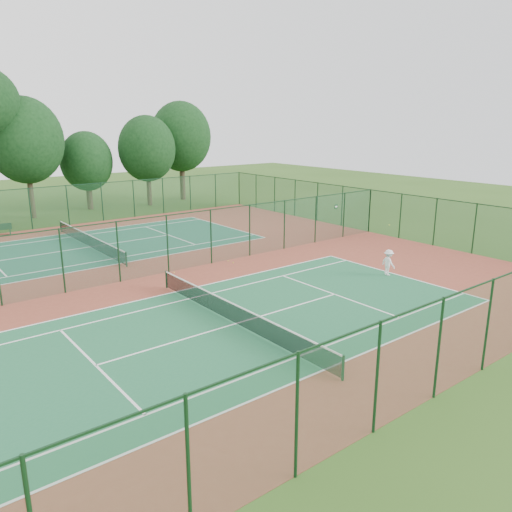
# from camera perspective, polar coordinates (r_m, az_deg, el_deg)

# --- Properties ---
(ground) EXTENTS (120.00, 120.00, 0.00)m
(ground) POSITION_cam_1_polar(r_m,az_deg,el_deg) (29.89, -12.52, -2.32)
(ground) COLOR #2F531A
(ground) RESTS_ON ground
(red_pad) EXTENTS (40.00, 36.00, 0.01)m
(red_pad) POSITION_cam_1_polar(r_m,az_deg,el_deg) (29.89, -12.52, -2.31)
(red_pad) COLOR brown
(red_pad) RESTS_ON ground
(court_near) EXTENTS (23.77, 10.97, 0.01)m
(court_near) POSITION_cam_1_polar(r_m,az_deg,el_deg) (22.54, -2.36, -7.76)
(court_near) COLOR #1F623C
(court_near) RESTS_ON red_pad
(court_far) EXTENTS (23.77, 10.97, 0.01)m
(court_far) POSITION_cam_1_polar(r_m,az_deg,el_deg) (37.95, -18.48, 0.98)
(court_far) COLOR #1B573D
(court_far) RESTS_ON red_pad
(fence_north) EXTENTS (40.00, 0.09, 3.50)m
(fence_north) POSITION_cam_1_polar(r_m,az_deg,el_deg) (46.06, -22.53, 5.20)
(fence_north) COLOR #1A502A
(fence_north) RESTS_ON ground
(fence_south) EXTENTS (40.00, 0.09, 3.50)m
(fence_south) POSITION_cam_1_polar(r_m,az_deg,el_deg) (16.04, 17.15, -11.51)
(fence_south) COLOR #1B532D
(fence_south) RESTS_ON ground
(fence_east) EXTENTS (0.09, 36.00, 3.50)m
(fence_east) POSITION_cam_1_polar(r_m,az_deg,el_deg) (41.82, 12.85, 5.08)
(fence_east) COLOR #1A5032
(fence_east) RESTS_ON ground
(fence_divider) EXTENTS (40.00, 0.09, 3.50)m
(fence_divider) POSITION_cam_1_polar(r_m,az_deg,el_deg) (29.42, -12.71, 0.95)
(fence_divider) COLOR #194C33
(fence_divider) RESTS_ON ground
(tennis_net_near) EXTENTS (0.10, 12.90, 0.97)m
(tennis_net_near) POSITION_cam_1_polar(r_m,az_deg,el_deg) (22.34, -2.37, -6.50)
(tennis_net_near) COLOR #153920
(tennis_net_near) RESTS_ON ground
(tennis_net_far) EXTENTS (0.10, 12.90, 0.97)m
(tennis_net_far) POSITION_cam_1_polar(r_m,az_deg,el_deg) (37.83, -18.54, 1.76)
(tennis_net_far) COLOR #153A22
(tennis_net_far) RESTS_ON ground
(player_near) EXTENTS (0.74, 1.08, 1.53)m
(player_near) POSITION_cam_1_polar(r_m,az_deg,el_deg) (30.25, 14.89, -0.71)
(player_near) COLOR white
(player_near) RESTS_ON court_near
(bench) EXTENTS (1.67, 0.76, 0.99)m
(bench) POSITION_cam_1_polar(r_m,az_deg,el_deg) (44.43, -27.15, 2.73)
(bench) COLOR #13371E
(bench) RESTS_ON red_pad
(stray_ball_a) EXTENTS (0.07, 0.07, 0.07)m
(stray_ball_a) POSITION_cam_1_polar(r_m,az_deg,el_deg) (31.96, -2.63, -0.74)
(stray_ball_a) COLOR #CCD732
(stray_ball_a) RESTS_ON red_pad
(stray_ball_b) EXTENTS (0.07, 0.07, 0.07)m
(stray_ball_b) POSITION_cam_1_polar(r_m,az_deg,el_deg) (32.34, -3.21, -0.56)
(stray_ball_b) COLOR #B2CB2F
(stray_ball_b) RESTS_ON red_pad
(stray_ball_c) EXTENTS (0.06, 0.06, 0.06)m
(stray_ball_c) POSITION_cam_1_polar(r_m,az_deg,el_deg) (30.27, -9.34, -1.85)
(stray_ball_c) COLOR #ECF138
(stray_ball_c) RESTS_ON red_pad
(evergreen_row) EXTENTS (39.00, 5.00, 12.00)m
(evergreen_row) POSITION_cam_1_polar(r_m,az_deg,el_deg) (52.44, -23.73, 4.20)
(evergreen_row) COLOR black
(evergreen_row) RESTS_ON ground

